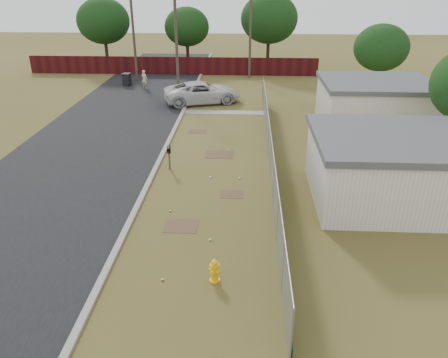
# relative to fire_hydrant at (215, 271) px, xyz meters

# --- Properties ---
(ground) EXTENTS (120.00, 120.00, 0.00)m
(ground) POSITION_rel_fire_hydrant_xyz_m (-0.85, 8.51, -0.42)
(ground) COLOR brown
(ground) RESTS_ON ground
(street) EXTENTS (15.10, 60.00, 0.12)m
(street) POSITION_rel_fire_hydrant_xyz_m (-7.61, 16.56, -0.41)
(street) COLOR black
(street) RESTS_ON ground
(chainlink_fence) EXTENTS (0.10, 27.06, 2.02)m
(chainlink_fence) POSITION_rel_fire_hydrant_xyz_m (2.27, 9.54, 0.37)
(chainlink_fence) COLOR gray
(chainlink_fence) RESTS_ON ground
(privacy_fence) EXTENTS (30.00, 0.12, 1.80)m
(privacy_fence) POSITION_rel_fire_hydrant_xyz_m (-6.85, 33.51, 0.48)
(privacy_fence) COLOR #400D0D
(privacy_fence) RESTS_ON ground
(utility_poles) EXTENTS (12.60, 8.24, 9.00)m
(utility_poles) POSITION_rel_fire_hydrant_xyz_m (-4.52, 29.18, 4.27)
(utility_poles) COLOR #4E4134
(utility_poles) RESTS_ON ground
(houses) EXTENTS (9.30, 17.24, 3.10)m
(houses) POSITION_rel_fire_hydrant_xyz_m (8.85, 11.65, 1.14)
(houses) COLOR silver
(houses) RESTS_ON ground
(horizon_trees) EXTENTS (33.32, 31.94, 7.78)m
(horizon_trees) POSITION_rel_fire_hydrant_xyz_m (-0.01, 32.07, 4.21)
(horizon_trees) COLOR #362318
(horizon_trees) RESTS_ON ground
(fire_hydrant) EXTENTS (0.48, 0.48, 0.90)m
(fire_hydrant) POSITION_rel_fire_hydrant_xyz_m (0.00, 0.00, 0.00)
(fire_hydrant) COLOR yellow
(fire_hydrant) RESTS_ON ground
(mailbox) EXTENTS (0.27, 0.57, 1.30)m
(mailbox) POSITION_rel_fire_hydrant_xyz_m (-3.09, 9.29, 0.60)
(mailbox) COLOR brown
(mailbox) RESTS_ON ground
(pickup_truck) EXTENTS (6.68, 4.57, 1.70)m
(pickup_truck) POSITION_rel_fire_hydrant_xyz_m (-2.65, 22.72, 0.43)
(pickup_truck) COLOR silver
(pickup_truck) RESTS_ON ground
(pedestrian) EXTENTS (0.71, 0.59, 1.67)m
(pedestrian) POSITION_rel_fire_hydrant_xyz_m (-8.40, 27.33, 0.41)
(pedestrian) COLOR beige
(pedestrian) RESTS_ON ground
(trash_bin) EXTENTS (0.84, 0.92, 1.13)m
(trash_bin) POSITION_rel_fire_hydrant_xyz_m (-10.31, 28.38, 0.16)
(trash_bin) COLOR black
(trash_bin) RESTS_ON ground
(scattered_litter) EXTENTS (3.09, 12.39, 0.07)m
(scattered_litter) POSITION_rel_fire_hydrant_xyz_m (-0.79, 5.98, -0.38)
(scattered_litter) COLOR white
(scattered_litter) RESTS_ON ground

